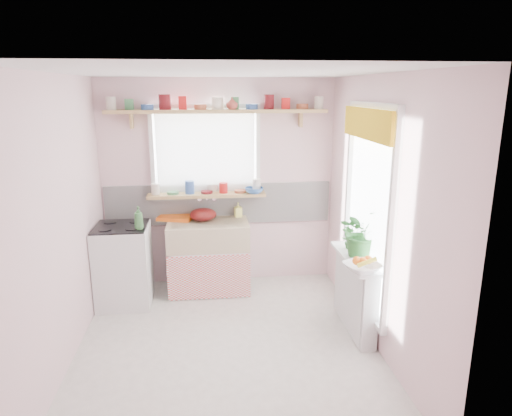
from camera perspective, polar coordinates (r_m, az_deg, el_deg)
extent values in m
plane|color=silver|center=(4.53, -3.61, -16.84)|extent=(3.20, 3.20, 0.00)
plane|color=white|center=(3.87, -4.23, 16.59)|extent=(3.20, 3.20, 0.00)
plane|color=beige|center=(5.58, -4.66, 3.06)|extent=(2.80, 0.00, 2.80)
plane|color=beige|center=(2.53, -2.18, -11.54)|extent=(2.80, 0.00, 2.80)
plane|color=beige|center=(4.21, -23.31, -1.96)|extent=(0.00, 3.20, 3.20)
plane|color=beige|center=(4.31, 15.01, -0.85)|extent=(0.00, 3.20, 3.20)
cube|color=white|center=(5.62, -4.60, 0.53)|extent=(2.74, 0.03, 0.50)
cube|color=pink|center=(5.67, -4.56, -1.43)|extent=(2.74, 0.02, 0.12)
cube|color=white|center=(5.51, -6.32, 7.09)|extent=(1.20, 0.01, 1.00)
cube|color=white|center=(5.44, -6.31, 7.00)|extent=(1.15, 0.02, 0.95)
cube|color=white|center=(4.49, 14.04, -0.18)|extent=(0.01, 1.10, 1.90)
cube|color=gold|center=(4.33, 13.64, 10.20)|extent=(0.03, 1.20, 0.28)
cube|color=white|center=(5.57, -5.90, -7.48)|extent=(0.85, 0.55, 0.55)
cube|color=#E94944|center=(5.31, -5.87, -8.61)|extent=(0.95, 0.02, 0.53)
cube|color=#C4B590|center=(5.43, -6.02, -3.31)|extent=(0.95, 0.55, 0.30)
cylinder|color=silver|center=(5.56, -6.16, 1.40)|extent=(0.03, 0.22, 0.03)
cube|color=white|center=(5.36, -16.20, -6.92)|extent=(0.58, 0.58, 0.90)
cube|color=black|center=(5.21, -16.56, -2.25)|extent=(0.56, 0.56, 0.02)
cylinder|color=black|center=(5.10, -18.38, -2.58)|extent=(0.14, 0.14, 0.01)
cylinder|color=black|center=(5.05, -15.27, -2.52)|extent=(0.14, 0.14, 0.01)
cylinder|color=black|center=(5.37, -17.79, -1.70)|extent=(0.14, 0.14, 0.01)
cylinder|color=black|center=(5.32, -14.83, -1.63)|extent=(0.14, 0.14, 0.01)
cube|color=white|center=(4.76, 12.29, -10.46)|extent=(0.15, 0.90, 0.75)
cube|color=white|center=(4.60, 12.20, -6.14)|extent=(0.22, 0.95, 0.03)
cube|color=tan|center=(5.48, -6.16, 1.64)|extent=(1.40, 0.22, 0.04)
cube|color=tan|center=(5.34, -4.81, 11.96)|extent=(2.52, 0.24, 0.04)
cylinder|color=silver|center=(5.43, -17.66, 12.23)|extent=(0.11, 0.11, 0.12)
cylinder|color=#3F7F4C|center=(5.40, -15.56, 12.37)|extent=(0.11, 0.11, 0.12)
cylinder|color=#3359A5|center=(5.37, -13.43, 12.17)|extent=(0.11, 0.11, 0.06)
cylinder|color=#590F14|center=(5.35, -11.31, 12.60)|extent=(0.11, 0.11, 0.12)
cylinder|color=red|center=(5.34, -9.15, 12.69)|extent=(0.11, 0.11, 0.12)
cylinder|color=#A55133|center=(5.34, -6.98, 12.44)|extent=(0.11, 0.11, 0.06)
cylinder|color=silver|center=(5.34, -4.83, 12.82)|extent=(0.11, 0.11, 0.12)
cylinder|color=#3F7F4C|center=(5.35, -2.67, 12.85)|extent=(0.11, 0.11, 0.12)
cylinder|color=#3359A5|center=(5.37, -0.52, 12.55)|extent=(0.11, 0.11, 0.06)
cylinder|color=#590F14|center=(5.39, 1.62, 12.88)|extent=(0.11, 0.11, 0.12)
cylinder|color=red|center=(5.42, 3.73, 12.86)|extent=(0.11, 0.11, 0.12)
cylinder|color=#A55133|center=(5.46, 5.80, 12.52)|extent=(0.11, 0.11, 0.06)
cylinder|color=silver|center=(5.50, 7.87, 12.79)|extent=(0.11, 0.11, 0.12)
cylinder|color=silver|center=(5.50, -12.66, 2.26)|extent=(0.11, 0.11, 0.12)
cylinder|color=#3F7F4C|center=(5.48, -10.51, 2.33)|extent=(0.11, 0.11, 0.12)
cylinder|color=#3359A5|center=(5.48, -8.34, 2.09)|extent=(0.11, 0.11, 0.06)
cylinder|color=#590F14|center=(5.47, -6.18, 2.46)|extent=(0.11, 0.11, 0.12)
cylinder|color=red|center=(5.47, -4.02, 2.52)|extent=(0.11, 0.11, 0.12)
cylinder|color=#A55133|center=(5.49, -1.86, 2.27)|extent=(0.11, 0.11, 0.06)
cylinder|color=silver|center=(5.50, 0.29, 2.63)|extent=(0.11, 0.11, 0.12)
cube|color=orange|center=(5.58, -9.94, -1.12)|extent=(0.47, 0.40, 0.04)
ellipsoid|color=#4F0D0D|center=(5.45, -6.63, -0.81)|extent=(0.32, 0.32, 0.14)
imported|color=#286528|center=(4.55, 13.01, -2.97)|extent=(0.55, 0.52, 0.48)
imported|color=silver|center=(4.23, 13.16, -7.26)|extent=(0.40, 0.40, 0.08)
imported|color=#2A6629|center=(4.77, 11.43, -3.66)|extent=(0.13, 0.10, 0.23)
imported|color=#F7FA6F|center=(5.56, -2.25, -0.21)|extent=(0.09, 0.10, 0.18)
imported|color=beige|center=(5.53, -5.50, 2.48)|extent=(0.12, 0.12, 0.09)
imported|color=#3668B2|center=(5.44, -0.23, 2.22)|extent=(0.25, 0.25, 0.07)
imported|color=#9C3B30|center=(5.29, -3.02, 12.93)|extent=(0.17, 0.17, 0.14)
imported|color=#3A743D|center=(5.00, -14.47, -1.21)|extent=(0.13, 0.13, 0.25)
sphere|color=orange|center=(4.21, 13.21, -6.51)|extent=(0.08, 0.08, 0.08)
sphere|color=orange|center=(4.26, 13.84, -6.31)|extent=(0.08, 0.08, 0.08)
sphere|color=orange|center=(4.21, 12.47, -6.45)|extent=(0.08, 0.08, 0.08)
cylinder|color=yellow|center=(4.17, 13.71, -6.60)|extent=(0.18, 0.04, 0.10)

